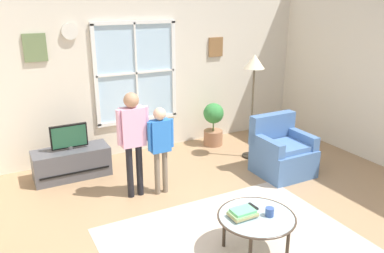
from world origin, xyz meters
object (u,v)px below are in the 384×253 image
(tv_stand, at_px, (72,163))
(potted_plant_by_window, at_px, (213,123))
(floor_lamp, at_px, (254,72))
(armchair, at_px, (282,153))
(cup, at_px, (270,212))
(person_pink_shirt, at_px, (133,133))
(television, at_px, (69,137))
(coffee_table, at_px, (256,218))
(book_stack, at_px, (243,213))
(remote_near_books, at_px, (253,206))
(person_blue_shirt, at_px, (160,141))

(tv_stand, relative_size, potted_plant_by_window, 1.41)
(floor_lamp, bearing_deg, tv_stand, 167.85)
(potted_plant_by_window, bearing_deg, floor_lamp, -71.33)
(tv_stand, xyz_separation_m, floor_lamp, (2.79, -0.60, 1.21))
(armchair, xyz_separation_m, cup, (-1.40, -1.47, 0.15))
(tv_stand, height_order, person_pink_shirt, person_pink_shirt)
(tv_stand, height_order, cup, cup)
(television, height_order, person_pink_shirt, person_pink_shirt)
(coffee_table, distance_m, potted_plant_by_window, 3.16)
(person_pink_shirt, relative_size, potted_plant_by_window, 1.85)
(armchair, relative_size, book_stack, 3.16)
(remote_near_books, height_order, floor_lamp, floor_lamp)
(armchair, distance_m, remote_near_books, 1.92)
(tv_stand, height_order, book_stack, book_stack)
(book_stack, xyz_separation_m, person_pink_shirt, (-0.54, 1.71, 0.42))
(person_blue_shirt, relative_size, floor_lamp, 0.71)
(remote_near_books, height_order, person_blue_shirt, person_blue_shirt)
(book_stack, bearing_deg, coffee_table, -20.01)
(television, relative_size, person_pink_shirt, 0.37)
(person_pink_shirt, height_order, potted_plant_by_window, person_pink_shirt)
(cup, xyz_separation_m, potted_plant_by_window, (1.11, 2.98, -0.07))
(person_pink_shirt, bearing_deg, coffee_table, -68.92)
(book_stack, height_order, potted_plant_by_window, potted_plant_by_window)
(coffee_table, distance_m, floor_lamp, 2.80)
(coffee_table, bearing_deg, person_blue_shirt, 101.48)
(tv_stand, height_order, floor_lamp, floor_lamp)
(floor_lamp, bearing_deg, potted_plant_by_window, 108.67)
(television, distance_m, person_pink_shirt, 1.20)
(television, xyz_separation_m, potted_plant_by_window, (2.53, 0.17, -0.23))
(potted_plant_by_window, bearing_deg, cup, -110.38)
(television, relative_size, book_stack, 1.90)
(tv_stand, distance_m, person_blue_shirt, 1.55)
(television, height_order, cup, television)
(tv_stand, xyz_separation_m, television, (0.00, -0.00, 0.42))
(tv_stand, height_order, coffee_table, tv_stand)
(remote_near_books, bearing_deg, coffee_table, -113.66)
(coffee_table, height_order, cup, cup)
(coffee_table, relative_size, cup, 8.87)
(floor_lamp, bearing_deg, remote_near_books, -125.46)
(cup, height_order, floor_lamp, floor_lamp)
(book_stack, height_order, person_pink_shirt, person_pink_shirt)
(tv_stand, relative_size, book_stack, 3.95)
(tv_stand, xyz_separation_m, book_stack, (1.17, -2.70, 0.26))
(remote_near_books, distance_m, person_blue_shirt, 1.59)
(book_stack, bearing_deg, person_pink_shirt, 107.56)
(armchair, height_order, cup, armchair)
(person_blue_shirt, bearing_deg, armchair, -7.85)
(armchair, distance_m, person_pink_shirt, 2.30)
(tv_stand, relative_size, television, 2.08)
(tv_stand, distance_m, remote_near_books, 2.94)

